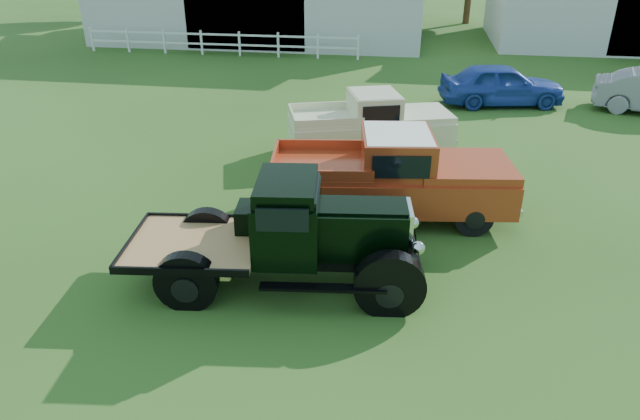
% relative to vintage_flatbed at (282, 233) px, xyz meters
% --- Properties ---
extents(ground, '(120.00, 120.00, 0.00)m').
position_rel_vintage_flatbed_xyz_m(ground, '(0.31, -0.23, -1.03)').
color(ground, '#264415').
extents(fence_rail, '(14.20, 0.16, 1.20)m').
position_rel_vintage_flatbed_xyz_m(fence_rail, '(-7.69, 19.77, -0.43)').
color(fence_rail, white).
rests_on(fence_rail, ground).
extents(vintage_flatbed, '(5.43, 2.67, 2.07)m').
position_rel_vintage_flatbed_xyz_m(vintage_flatbed, '(0.00, 0.00, 0.00)').
color(vintage_flatbed, black).
rests_on(vintage_flatbed, ground).
extents(red_pickup, '(5.66, 2.81, 1.98)m').
position_rel_vintage_flatbed_xyz_m(red_pickup, '(1.74, 3.05, -0.05)').
color(red_pickup, '#9F3518').
rests_on(red_pickup, ground).
extents(white_pickup, '(5.05, 3.20, 1.73)m').
position_rel_vintage_flatbed_xyz_m(white_pickup, '(0.97, 6.98, -0.17)').
color(white_pickup, beige).
rests_on(white_pickup, ground).
extents(misc_car_blue, '(4.64, 2.55, 1.50)m').
position_rel_vintage_flatbed_xyz_m(misc_car_blue, '(5.26, 12.75, -0.29)').
color(misc_car_blue, '#223F9C').
rests_on(misc_car_blue, ground).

